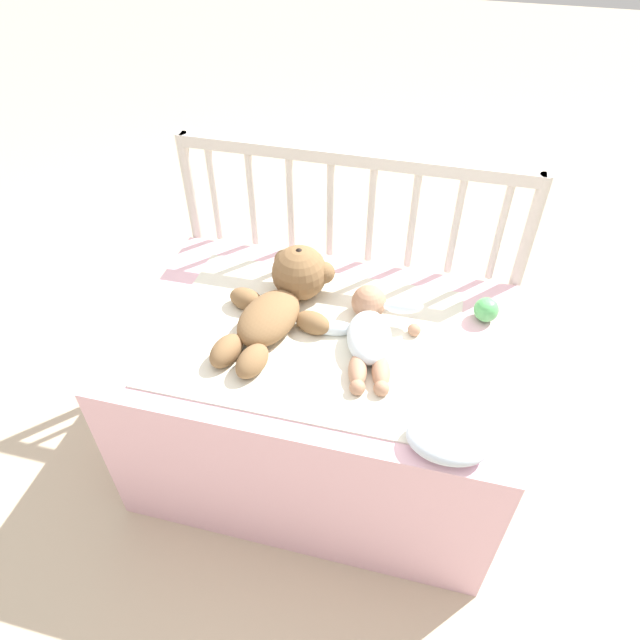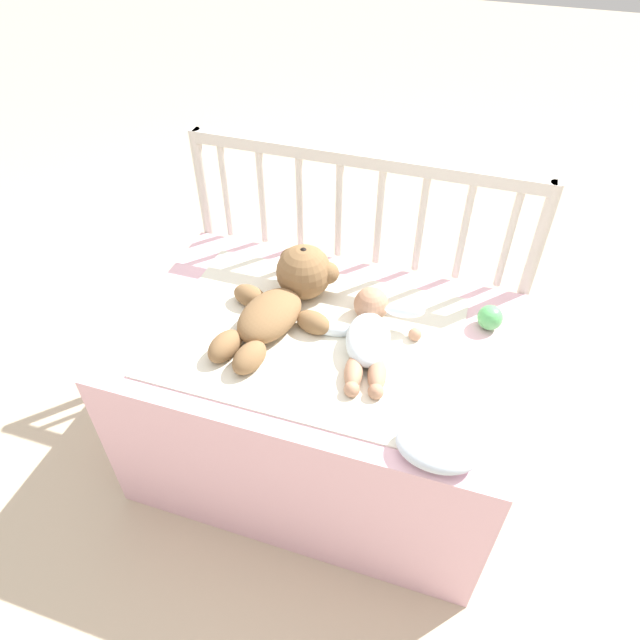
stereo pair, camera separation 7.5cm
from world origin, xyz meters
name	(u,v)px [view 1 (the left image)]	position (x,y,z in m)	size (l,w,h in m)	color
ground_plane	(320,453)	(0.00, 0.00, 0.00)	(12.00, 12.00, 0.00)	#C6B293
crib_mattress	(320,401)	(0.00, 0.00, 0.28)	(1.06, 0.69, 0.55)	#EDB7C6
crib_rail	(349,237)	(0.00, 0.37, 0.63)	(1.06, 0.04, 0.90)	beige
blanket	(309,336)	(-0.03, -0.01, 0.56)	(0.78, 0.56, 0.01)	silver
teddy_bear	(283,297)	(-0.12, 0.06, 0.61)	(0.32, 0.46, 0.16)	olive
baby	(369,331)	(0.13, 0.01, 0.59)	(0.28, 0.35, 0.10)	white
small_pillow	(448,440)	(0.36, -0.28, 0.58)	(0.18, 0.13, 0.06)	silver
toy_ball	(486,310)	(0.43, 0.17, 0.59)	(0.07, 0.07, 0.07)	#59BF66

